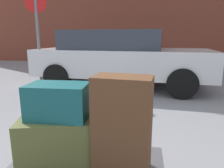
% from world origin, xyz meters
% --- Properties ---
extents(duffel_bag_olive_front_right, '(0.63, 0.46, 0.34)m').
position_xyz_m(duffel_bag_olive_front_right, '(-0.20, 0.07, 0.51)').
color(duffel_bag_olive_front_right, '#4C5128').
rests_on(duffel_bag_olive_front_right, luggage_cart).
extents(suitcase_brown_center, '(0.40, 0.27, 0.67)m').
position_xyz_m(suitcase_brown_center, '(0.26, 0.03, 0.67)').
color(suitcase_brown_center, '#51331E').
rests_on(suitcase_brown_center, luggage_cart).
extents(duffel_bag_teal_topmost_pile, '(0.43, 0.28, 0.25)m').
position_xyz_m(duffel_bag_teal_topmost_pile, '(-0.20, 0.07, 0.81)').
color(duffel_bag_teal_topmost_pile, '#144C51').
rests_on(duffel_bag_teal_topmost_pile, duffel_bag_olive_front_right).
extents(parked_car, '(4.44, 2.20, 1.42)m').
position_xyz_m(parked_car, '(-0.25, 4.10, 0.76)').
color(parked_car, silver).
rests_on(parked_car, ground_plane).
extents(bollard_kerb_near, '(0.22, 0.22, 0.65)m').
position_xyz_m(bollard_kerb_near, '(2.54, 6.58, 0.32)').
color(bollard_kerb_near, '#72665B').
rests_on(bollard_kerb_near, ground_plane).
extents(no_parking_sign, '(0.49, 0.15, 2.31)m').
position_xyz_m(no_parking_sign, '(-2.20, 3.57, 1.43)').
color(no_parking_sign, slate).
rests_on(no_parking_sign, ground_plane).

